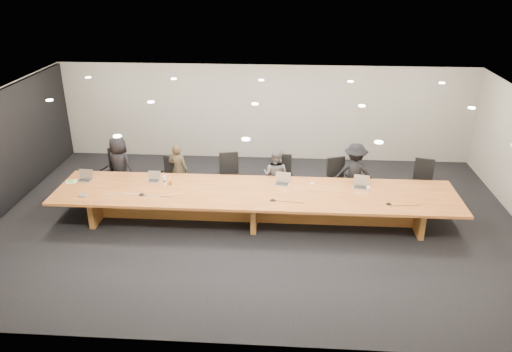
{
  "coord_description": "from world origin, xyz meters",
  "views": [
    {
      "loc": [
        0.71,
        -10.06,
        5.56
      ],
      "look_at": [
        0.0,
        0.3,
        1.0
      ],
      "focal_mm": 35.0,
      "sensor_mm": 36.0,
      "label": 1
    }
  ],
  "objects": [
    {
      "name": "person_b",
      "position": [
        -2.02,
        1.25,
        0.69
      ],
      "size": [
        0.56,
        0.43,
        1.38
      ],
      "primitive_type": "imported",
      "rotation": [
        0.0,
        0.0,
        2.93
      ],
      "color": "#352C1C",
      "rests_on": "ground"
    },
    {
      "name": "back_wall",
      "position": [
        0.0,
        4.0,
        1.4
      ],
      "size": [
        12.0,
        0.02,
        2.8
      ],
      "primitive_type": "cube",
      "color": "beige",
      "rests_on": "ground"
    },
    {
      "name": "chair_far_left",
      "position": [
        -3.71,
        1.33,
        0.56
      ],
      "size": [
        0.68,
        0.68,
        1.12
      ],
      "primitive_type": null,
      "rotation": [
        0.0,
        0.0,
        -0.21
      ],
      "color": "black",
      "rests_on": "ground"
    },
    {
      "name": "mic_right",
      "position": [
        2.88,
        -0.43,
        0.77
      ],
      "size": [
        0.13,
        0.13,
        0.03
      ],
      "primitive_type": "cone",
      "rotation": [
        0.0,
        0.0,
        -0.05
      ],
      "color": "black",
      "rests_on": "conference_table"
    },
    {
      "name": "lime_gadget",
      "position": [
        -4.33,
        0.22,
        0.78
      ],
      "size": [
        0.17,
        0.11,
        0.02
      ],
      "primitive_type": "cube",
      "rotation": [
        0.0,
        0.0,
        -0.14
      ],
      "color": "#55C534",
      "rests_on": "notepad"
    },
    {
      "name": "ground",
      "position": [
        0.0,
        0.0,
        0.0
      ],
      "size": [
        12.0,
        12.0,
        0.0
      ],
      "primitive_type": "plane",
      "color": "black",
      "rests_on": "ground"
    },
    {
      "name": "notepad",
      "position": [
        -4.32,
        0.23,
        0.76
      ],
      "size": [
        0.3,
        0.27,
        0.02
      ],
      "primitive_type": "cube",
      "rotation": [
        0.0,
        0.0,
        0.35
      ],
      "color": "white",
      "rests_on": "conference_table"
    },
    {
      "name": "water_bottle",
      "position": [
        -2.1,
        0.19,
        0.87
      ],
      "size": [
        0.09,
        0.09,
        0.23
      ],
      "primitive_type": "cylinder",
      "rotation": [
        0.0,
        0.0,
        0.25
      ],
      "color": "silver",
      "rests_on": "conference_table"
    },
    {
      "name": "chair_left",
      "position": [
        -2.3,
        1.26,
        0.5
      ],
      "size": [
        0.65,
        0.65,
        0.99
      ],
      "primitive_type": null,
      "rotation": [
        0.0,
        0.0,
        -0.34
      ],
      "color": "black",
      "rests_on": "ground"
    },
    {
      "name": "person_a",
      "position": [
        -3.5,
        1.24,
        0.76
      ],
      "size": [
        0.87,
        0.72,
        1.53
      ],
      "primitive_type": "imported",
      "rotation": [
        0.0,
        0.0,
        2.78
      ],
      "color": "black",
      "rests_on": "ground"
    },
    {
      "name": "paper_cup_near",
      "position": [
        1.28,
        0.36,
        0.79
      ],
      "size": [
        0.08,
        0.08,
        0.08
      ],
      "primitive_type": "cone",
      "rotation": [
        0.0,
        0.0,
        -0.1
      ],
      "color": "silver",
      "rests_on": "conference_table"
    },
    {
      "name": "person_c",
      "position": [
        0.43,
        1.13,
        0.67
      ],
      "size": [
        0.79,
        0.71,
        1.35
      ],
      "primitive_type": "imported",
      "rotation": [
        0.0,
        0.0,
        2.78
      ],
      "color": "#565658",
      "rests_on": "ground"
    },
    {
      "name": "person_d",
      "position": [
        2.34,
        1.18,
        0.76
      ],
      "size": [
        1.05,
        0.7,
        1.52
      ],
      "primitive_type": "imported",
      "rotation": [
        0.0,
        0.0,
        2.99
      ],
      "color": "black",
      "rests_on": "ground"
    },
    {
      "name": "av_box",
      "position": [
        -3.75,
        -0.48,
        0.76
      ],
      "size": [
        0.21,
        0.17,
        0.03
      ],
      "primitive_type": "cube",
      "rotation": [
        0.0,
        0.0,
        -0.2
      ],
      "color": "#ADADB2",
      "rests_on": "conference_table"
    },
    {
      "name": "chair_far_right",
      "position": [
        3.99,
        1.23,
        0.55
      ],
      "size": [
        0.69,
        0.69,
        1.1
      ],
      "primitive_type": null,
      "rotation": [
        0.0,
        0.0,
        -0.28
      ],
      "color": "black",
      "rests_on": "ground"
    },
    {
      "name": "chair_mid_right",
      "position": [
        0.53,
        1.2,
        0.57
      ],
      "size": [
        0.67,
        0.67,
        1.15
      ],
      "primitive_type": null,
      "rotation": [
        0.0,
        0.0,
        -0.16
      ],
      "color": "black",
      "rests_on": "ground"
    },
    {
      "name": "laptop_d",
      "position": [
        0.59,
        0.41,
        0.89
      ],
      "size": [
        0.38,
        0.31,
        0.27
      ],
      "primitive_type": null,
      "rotation": [
        0.0,
        0.0,
        -0.17
      ],
      "color": "#C2B194",
      "rests_on": "conference_table"
    },
    {
      "name": "amber_mug",
      "position": [
        -1.98,
        0.23,
        0.79
      ],
      "size": [
        0.09,
        0.09,
        0.09
      ],
      "primitive_type": "cylinder",
      "rotation": [
        0.0,
        0.0,
        -0.43
      ],
      "color": "brown",
      "rests_on": "conference_table"
    },
    {
      "name": "paper_cup_far",
      "position": [
        2.54,
        0.23,
        0.8
      ],
      "size": [
        0.11,
        0.11,
        0.1
      ],
      "primitive_type": "cone",
      "rotation": [
        0.0,
        0.0,
        0.39
      ],
      "color": "white",
      "rests_on": "conference_table"
    },
    {
      "name": "laptop_a",
      "position": [
        -4.04,
        0.31,
        0.88
      ],
      "size": [
        0.33,
        0.25,
        0.26
      ],
      "primitive_type": null,
      "rotation": [
        0.0,
        0.0,
        -0.05
      ],
      "color": "#BCA790",
      "rests_on": "conference_table"
    },
    {
      "name": "mic_left",
      "position": [
        -2.49,
        -0.34,
        0.77
      ],
      "size": [
        0.15,
        0.15,
        0.03
      ],
      "primitive_type": "cone",
      "rotation": [
        0.0,
        0.0,
        -0.06
      ],
      "color": "black",
      "rests_on": "conference_table"
    },
    {
      "name": "laptop_e",
      "position": [
        2.38,
        0.35,
        0.89
      ],
      "size": [
        0.4,
        0.33,
        0.28
      ],
      "primitive_type": null,
      "rotation": [
        0.0,
        0.0,
        -0.22
      ],
      "color": "tan",
      "rests_on": "conference_table"
    },
    {
      "name": "chair_mid_left",
      "position": [
        -0.71,
        1.25,
        0.57
      ],
      "size": [
        0.69,
        0.69,
        1.13
      ],
      "primitive_type": null,
      "rotation": [
        0.0,
        0.0,
        0.23
      ],
      "color": "black",
      "rests_on": "ground"
    },
    {
      "name": "mic_center",
      "position": [
        0.41,
        -0.42,
        0.77
      ],
      "size": [
        0.18,
        0.18,
        0.03
      ],
      "primitive_type": "cone",
      "rotation": [
        0.0,
        0.0,
        -0.34
      ],
      "color": "black",
      "rests_on": "conference_table"
    },
    {
      "name": "conference_table",
      "position": [
        0.0,
        0.0,
        0.52
      ],
      "size": [
        9.0,
        1.8,
        0.75
      ],
      "color": "#944E20",
      "rests_on": "ground"
    },
    {
      "name": "laptop_b",
      "position": [
        -2.41,
        0.4,
        0.86
      ],
      "size": [
        0.29,
        0.21,
        0.23
      ],
      "primitive_type": null,
      "rotation": [
        0.0,
        0.0,
        -0.01
      ],
      "color": "#BAAF8E",
      "rests_on": "conference_table"
    },
    {
      "name": "chair_right",
      "position": [
        1.97,
        1.17,
        0.56
      ],
      "size": [
        0.72,
        0.72,
        1.11
      ],
      "primitive_type": null,
      "rotation": [
        0.0,
        0.0,
        0.34
      ],
      "color": "black",
      "rests_on": "ground"
    }
  ]
}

